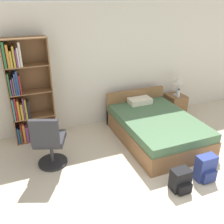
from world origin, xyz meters
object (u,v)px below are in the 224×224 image
at_px(bookshelf, 24,93).
at_px(table_lamp, 178,80).
at_px(bed, 155,127).
at_px(nightstand, 175,105).
at_px(backpack_blue, 206,169).
at_px(backpack_black, 181,181).
at_px(water_bottle, 178,93).
at_px(office_chair, 49,143).

height_order(bookshelf, table_lamp, bookshelf).
xyz_separation_m(bed, nightstand, (1.06, 0.83, -0.01)).
bearing_deg(backpack_blue, bookshelf, 136.92).
height_order(bookshelf, bed, bookshelf).
height_order(bed, backpack_black, bed).
relative_size(bed, backpack_blue, 4.70).
bearing_deg(bed, backpack_blue, -86.11).
xyz_separation_m(nightstand, water_bottle, (-0.03, -0.11, 0.35)).
bearing_deg(bookshelf, office_chair, -77.30).
distance_m(nightstand, backpack_black, 2.72).
bearing_deg(bed, nightstand, 37.97).
bearing_deg(bookshelf, bed, -20.88).
height_order(bed, backpack_blue, bed).
xyz_separation_m(bed, backpack_black, (-0.41, -1.46, -0.10)).
bearing_deg(backpack_blue, bed, 93.89).
distance_m(nightstand, water_bottle, 0.37).
relative_size(bookshelf, backpack_black, 5.79).
xyz_separation_m(bookshelf, table_lamp, (3.44, -0.08, -0.14)).
xyz_separation_m(bookshelf, water_bottle, (3.41, -0.19, -0.43)).
distance_m(bed, backpack_black, 1.52).
height_order(bookshelf, backpack_blue, bookshelf).
relative_size(nightstand, water_bottle, 2.48).
relative_size(water_bottle, backpack_blue, 0.47).
relative_size(office_chair, table_lamp, 2.01).
bearing_deg(office_chair, backpack_blue, -29.21).
xyz_separation_m(office_chair, backpack_black, (1.72, -1.30, -0.31)).
xyz_separation_m(bookshelf, backpack_blue, (2.47, -2.31, -0.82)).
bearing_deg(water_bottle, nightstand, 75.48).
bearing_deg(nightstand, table_lamp, -73.21).
height_order(nightstand, backpack_black, nightstand).
bearing_deg(water_bottle, bed, -145.28).
bearing_deg(backpack_black, table_lamp, 57.13).
bearing_deg(office_chair, backpack_black, -37.07).
relative_size(nightstand, backpack_black, 1.43).
relative_size(bed, nightstand, 4.02).
bearing_deg(backpack_black, nightstand, 57.16).
bearing_deg(backpack_black, bed, 74.16).
bearing_deg(backpack_blue, water_bottle, 66.15).
height_order(bed, table_lamp, table_lamp).
bearing_deg(bed, bookshelf, 159.12).
xyz_separation_m(nightstand, backpack_black, (-1.48, -2.29, -0.08)).
bearing_deg(backpack_blue, nightstand, 66.59).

